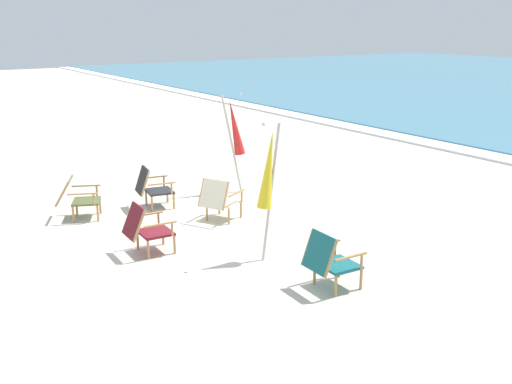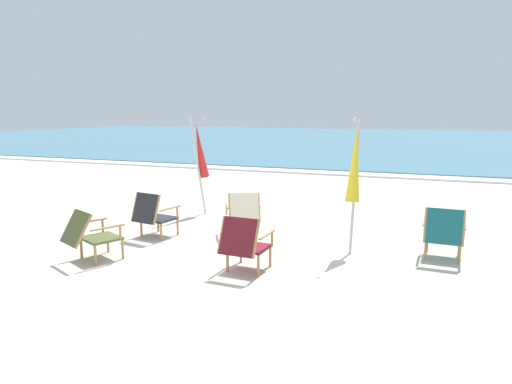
{
  "view_description": "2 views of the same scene",
  "coord_description": "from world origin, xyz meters",
  "px_view_note": "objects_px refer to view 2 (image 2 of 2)",
  "views": [
    {
      "loc": [
        8.65,
        -4.31,
        3.49
      ],
      "look_at": [
        0.03,
        1.37,
        0.55
      ],
      "focal_mm": 42.0,
      "sensor_mm": 36.0,
      "label": 1
    },
    {
      "loc": [
        2.71,
        -6.49,
        2.2
      ],
      "look_at": [
        -0.41,
        1.68,
        0.65
      ],
      "focal_mm": 32.0,
      "sensor_mm": 36.0,
      "label": 2
    }
  ],
  "objects_px": {
    "beach_chair_mid_center": "(90,234)",
    "umbrella_furled_yellow": "(355,166)",
    "beach_chair_back_left": "(244,243)",
    "beach_chair_back_right": "(153,214)",
    "beach_chair_front_right": "(243,213)",
    "beach_chair_far_center": "(444,233)",
    "umbrella_furled_red": "(200,151)"
  },
  "relations": [
    {
      "from": "umbrella_furled_yellow",
      "to": "beach_chair_far_center",
      "type": "bearing_deg",
      "value": 3.53
    },
    {
      "from": "beach_chair_far_center",
      "to": "umbrella_furled_yellow",
      "type": "relative_size",
      "value": 0.39
    },
    {
      "from": "beach_chair_mid_center",
      "to": "umbrella_furled_yellow",
      "type": "bearing_deg",
      "value": 27.02
    },
    {
      "from": "beach_chair_back_left",
      "to": "beach_chair_far_center",
      "type": "distance_m",
      "value": 2.99
    },
    {
      "from": "beach_chair_back_right",
      "to": "beach_chair_far_center",
      "type": "distance_m",
      "value": 4.75
    },
    {
      "from": "umbrella_furled_yellow",
      "to": "beach_chair_mid_center",
      "type": "bearing_deg",
      "value": -152.98
    },
    {
      "from": "beach_chair_front_right",
      "to": "beach_chair_far_center",
      "type": "bearing_deg",
      "value": -3.48
    },
    {
      "from": "beach_chair_mid_center",
      "to": "beach_chair_front_right",
      "type": "distance_m",
      "value": 2.63
    },
    {
      "from": "beach_chair_back_right",
      "to": "beach_chair_far_center",
      "type": "xyz_separation_m",
      "value": [
        4.73,
        0.48,
        -0.0
      ]
    },
    {
      "from": "beach_chair_mid_center",
      "to": "umbrella_furled_red",
      "type": "bearing_deg",
      "value": 88.68
    },
    {
      "from": "beach_chair_far_center",
      "to": "umbrella_furled_yellow",
      "type": "bearing_deg",
      "value": -176.47
    },
    {
      "from": "beach_chair_mid_center",
      "to": "beach_chair_far_center",
      "type": "height_order",
      "value": "beach_chair_far_center"
    },
    {
      "from": "umbrella_furled_yellow",
      "to": "beach_chair_back_right",
      "type": "bearing_deg",
      "value": -173.37
    },
    {
      "from": "beach_chair_far_center",
      "to": "umbrella_furled_red",
      "type": "xyz_separation_m",
      "value": [
        -4.81,
        1.46,
        0.94
      ]
    },
    {
      "from": "beach_chair_front_right",
      "to": "umbrella_furled_red",
      "type": "height_order",
      "value": "umbrella_furled_red"
    },
    {
      "from": "beach_chair_front_right",
      "to": "beach_chair_far_center",
      "type": "distance_m",
      "value": 3.3
    },
    {
      "from": "beach_chair_back_left",
      "to": "beach_chair_far_center",
      "type": "xyz_separation_m",
      "value": [
        2.57,
        1.53,
        0.0
      ]
    },
    {
      "from": "beach_chair_mid_center",
      "to": "beach_chair_far_center",
      "type": "distance_m",
      "value": 5.24
    },
    {
      "from": "beach_chair_far_center",
      "to": "umbrella_furled_yellow",
      "type": "xyz_separation_m",
      "value": [
        -1.33,
        -0.08,
        0.95
      ]
    },
    {
      "from": "beach_chair_mid_center",
      "to": "beach_chair_far_center",
      "type": "bearing_deg",
      "value": 21.2
    },
    {
      "from": "beach_chair_front_right",
      "to": "umbrella_furled_red",
      "type": "xyz_separation_m",
      "value": [
        -1.51,
        1.26,
        0.94
      ]
    },
    {
      "from": "beach_chair_back_right",
      "to": "beach_chair_back_left",
      "type": "distance_m",
      "value": 2.41
    },
    {
      "from": "beach_chair_front_right",
      "to": "umbrella_furled_yellow",
      "type": "relative_size",
      "value": 0.42
    },
    {
      "from": "beach_chair_back_left",
      "to": "beach_chair_mid_center",
      "type": "bearing_deg",
      "value": -171.18
    },
    {
      "from": "beach_chair_back_right",
      "to": "umbrella_furled_red",
      "type": "xyz_separation_m",
      "value": [
        -0.08,
        1.94,
        0.94
      ]
    },
    {
      "from": "beach_chair_back_left",
      "to": "beach_chair_front_right",
      "type": "bearing_deg",
      "value": 112.85
    },
    {
      "from": "beach_chair_mid_center",
      "to": "umbrella_furled_yellow",
      "type": "distance_m",
      "value": 4.1
    },
    {
      "from": "umbrella_furled_yellow",
      "to": "umbrella_furled_red",
      "type": "xyz_separation_m",
      "value": [
        -3.47,
        1.54,
        -0.01
      ]
    },
    {
      "from": "beach_chair_back_right",
      "to": "beach_chair_front_right",
      "type": "relative_size",
      "value": 0.91
    },
    {
      "from": "beach_chair_back_right",
      "to": "beach_chair_mid_center",
      "type": "distance_m",
      "value": 1.43
    },
    {
      "from": "beach_chair_mid_center",
      "to": "beach_chair_back_left",
      "type": "distance_m",
      "value": 2.35
    },
    {
      "from": "beach_chair_far_center",
      "to": "umbrella_furled_red",
      "type": "distance_m",
      "value": 5.11
    }
  ]
}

